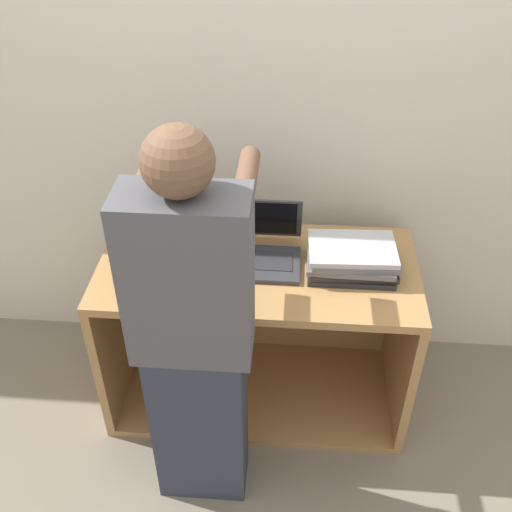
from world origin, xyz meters
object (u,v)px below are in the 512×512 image
object	(u,v)px
person	(194,341)
laptop_stack_left	(164,250)
laptop_stack_right	(352,258)
laptop_open	(259,248)

from	to	relation	value
person	laptop_stack_left	bearing A→B (deg)	112.43
person	laptop_stack_right	bearing A→B (deg)	40.39
laptop_open	person	xyz separation A→B (m)	(-0.18, -0.52, -0.02)
laptop_stack_right	person	world-z (taller)	person
laptop_open	person	bearing A→B (deg)	-109.32
laptop_stack_left	laptop_stack_right	world-z (taller)	same
laptop_stack_right	laptop_stack_left	bearing A→B (deg)	-179.68
laptop_open	laptop_stack_left	size ratio (longest dim) A/B	0.96
laptop_stack_right	person	distance (m)	0.73
laptop_stack_left	person	distance (m)	0.51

